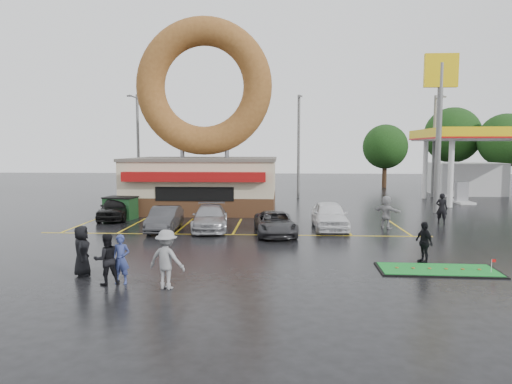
{
  "coord_description": "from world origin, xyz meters",
  "views": [
    {
      "loc": [
        2.39,
        -19.36,
        4.39
      ],
      "look_at": [
        1.19,
        3.25,
        2.2
      ],
      "focal_mm": 32.0,
      "sensor_mm": 36.0,
      "label": 1
    }
  ],
  "objects_px": {
    "donut_shop": "(204,147)",
    "car_silver": "(210,218)",
    "gas_station": "(485,156)",
    "car_dgrey": "(165,219)",
    "car_white": "(329,215)",
    "dumpster": "(121,208)",
    "person_blue": "(121,259)",
    "streetlight_mid": "(299,144)",
    "streetlight_right": "(434,144)",
    "putting_green": "(438,270)",
    "person_cameraman": "(424,242)",
    "car_black": "(116,208)",
    "streetlight_left": "(138,143)",
    "shell_sign": "(440,103)",
    "car_grey": "(275,223)"
  },
  "relations": [
    {
      "from": "donut_shop",
      "to": "car_silver",
      "type": "xyz_separation_m",
      "value": [
        1.63,
        -8.16,
        -3.81
      ]
    },
    {
      "from": "gas_station",
      "to": "car_dgrey",
      "type": "xyz_separation_m",
      "value": [
        -23.72,
        -16.66,
        -3.06
      ]
    },
    {
      "from": "car_silver",
      "to": "car_white",
      "type": "xyz_separation_m",
      "value": [
        6.45,
        0.47,
        0.1
      ]
    },
    {
      "from": "dumpster",
      "to": "person_blue",
      "type": "bearing_deg",
      "value": -60.43
    },
    {
      "from": "person_blue",
      "to": "streetlight_mid",
      "type": "bearing_deg",
      "value": 76.27
    },
    {
      "from": "streetlight_right",
      "to": "car_silver",
      "type": "xyz_separation_m",
      "value": [
        -17.37,
        -17.11,
        -4.13
      ]
    },
    {
      "from": "streetlight_mid",
      "to": "dumpster",
      "type": "height_order",
      "value": "streetlight_mid"
    },
    {
      "from": "donut_shop",
      "to": "putting_green",
      "type": "relative_size",
      "value": 3.16
    },
    {
      "from": "streetlight_mid",
      "to": "gas_station",
      "type": "bearing_deg",
      "value": 0.08
    },
    {
      "from": "gas_station",
      "to": "car_dgrey",
      "type": "relative_size",
      "value": 3.49
    },
    {
      "from": "person_cameraman",
      "to": "streetlight_mid",
      "type": "bearing_deg",
      "value": 170.12
    },
    {
      "from": "putting_green",
      "to": "donut_shop",
      "type": "bearing_deg",
      "value": 124.63
    },
    {
      "from": "streetlight_mid",
      "to": "person_blue",
      "type": "height_order",
      "value": "streetlight_mid"
    },
    {
      "from": "donut_shop",
      "to": "streetlight_mid",
      "type": "bearing_deg",
      "value": 48.62
    },
    {
      "from": "car_black",
      "to": "car_white",
      "type": "bearing_deg",
      "value": -18.24
    },
    {
      "from": "car_white",
      "to": "streetlight_right",
      "type": "bearing_deg",
      "value": 56.04
    },
    {
      "from": "car_dgrey",
      "to": "car_white",
      "type": "height_order",
      "value": "car_white"
    },
    {
      "from": "gas_station",
      "to": "streetlight_left",
      "type": "distance_m",
      "value": 30.04
    },
    {
      "from": "streetlight_left",
      "to": "car_black",
      "type": "relative_size",
      "value": 2.15
    },
    {
      "from": "dumpster",
      "to": "streetlight_mid",
      "type": "bearing_deg",
      "value": 57.82
    },
    {
      "from": "shell_sign",
      "to": "gas_station",
      "type": "bearing_deg",
      "value": 51.93
    },
    {
      "from": "gas_station",
      "to": "car_black",
      "type": "bearing_deg",
      "value": -154.95
    },
    {
      "from": "car_white",
      "to": "person_cameraman",
      "type": "relative_size",
      "value": 2.76
    },
    {
      "from": "streetlight_right",
      "to": "car_white",
      "type": "height_order",
      "value": "streetlight_right"
    },
    {
      "from": "person_blue",
      "to": "car_white",
      "type": "bearing_deg",
      "value": 53.9
    },
    {
      "from": "streetlight_right",
      "to": "gas_station",
      "type": "bearing_deg",
      "value": -13.75
    },
    {
      "from": "car_silver",
      "to": "shell_sign",
      "type": "bearing_deg",
      "value": 20.63
    },
    {
      "from": "gas_station",
      "to": "car_silver",
      "type": "bearing_deg",
      "value": -142.95
    },
    {
      "from": "car_white",
      "to": "person_cameraman",
      "type": "distance_m",
      "value": 7.7
    },
    {
      "from": "car_white",
      "to": "dumpster",
      "type": "distance_m",
      "value": 12.92
    },
    {
      "from": "person_cameraman",
      "to": "dumpster",
      "type": "xyz_separation_m",
      "value": [
        -15.4,
        10.1,
        -0.14
      ]
    },
    {
      "from": "shell_sign",
      "to": "streetlight_left",
      "type": "relative_size",
      "value": 1.18
    },
    {
      "from": "gas_station",
      "to": "dumpster",
      "type": "bearing_deg",
      "value": -155.18
    },
    {
      "from": "car_white",
      "to": "person_blue",
      "type": "height_order",
      "value": "person_blue"
    },
    {
      "from": "person_cameraman",
      "to": "car_dgrey",
      "type": "bearing_deg",
      "value": -137.53
    },
    {
      "from": "gas_station",
      "to": "person_cameraman",
      "type": "bearing_deg",
      "value": -117.93
    },
    {
      "from": "streetlight_right",
      "to": "car_white",
      "type": "xyz_separation_m",
      "value": [
        -10.92,
        -16.64,
        -4.03
      ]
    },
    {
      "from": "donut_shop",
      "to": "car_silver",
      "type": "distance_m",
      "value": 9.16
    },
    {
      "from": "person_blue",
      "to": "dumpster",
      "type": "relative_size",
      "value": 0.89
    },
    {
      "from": "streetlight_right",
      "to": "car_silver",
      "type": "height_order",
      "value": "streetlight_right"
    },
    {
      "from": "streetlight_left",
      "to": "dumpster",
      "type": "bearing_deg",
      "value": -77.93
    },
    {
      "from": "gas_station",
      "to": "car_black",
      "type": "xyz_separation_m",
      "value": [
        -27.68,
        -12.94,
        -2.99
      ]
    },
    {
      "from": "car_silver",
      "to": "putting_green",
      "type": "relative_size",
      "value": 1.05
    },
    {
      "from": "car_white",
      "to": "car_dgrey",
      "type": "bearing_deg",
      "value": -174.2
    },
    {
      "from": "streetlight_left",
      "to": "car_white",
      "type": "distance_m",
      "value": 21.4
    },
    {
      "from": "shell_sign",
      "to": "streetlight_mid",
      "type": "relative_size",
      "value": 1.18
    },
    {
      "from": "car_black",
      "to": "car_grey",
      "type": "relative_size",
      "value": 0.99
    },
    {
      "from": "gas_station",
      "to": "donut_shop",
      "type": "bearing_deg",
      "value": -160.89
    },
    {
      "from": "person_blue",
      "to": "person_cameraman",
      "type": "distance_m",
      "value": 11.14
    },
    {
      "from": "car_grey",
      "to": "person_cameraman",
      "type": "bearing_deg",
      "value": -49.68
    }
  ]
}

